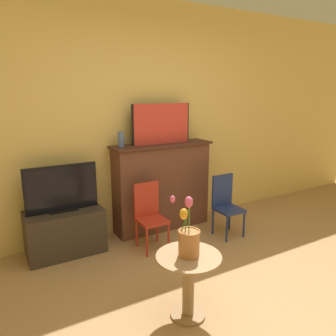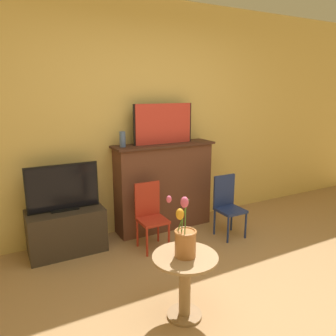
# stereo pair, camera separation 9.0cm
# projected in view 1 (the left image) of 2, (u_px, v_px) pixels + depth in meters

# --- Properties ---
(ground_plane) EXTENTS (14.00, 14.00, 0.00)m
(ground_plane) POSITION_uv_depth(u_px,v_px,m) (264.00, 328.00, 2.38)
(ground_plane) COLOR #A87F51
(wall_back) EXTENTS (8.00, 0.06, 2.70)m
(wall_back) POSITION_uv_depth(u_px,v_px,m) (137.00, 119.00, 3.86)
(wall_back) COLOR #E0BC66
(wall_back) RESTS_ON ground
(fireplace_mantel) EXTENTS (1.25, 0.34, 1.06)m
(fireplace_mantel) POSITION_uv_depth(u_px,v_px,m) (162.00, 185.00, 4.00)
(fireplace_mantel) COLOR brown
(fireplace_mantel) RESTS_ON ground
(painting) EXTENTS (0.76, 0.03, 0.47)m
(painting) POSITION_uv_depth(u_px,v_px,m) (162.00, 124.00, 3.84)
(painting) COLOR black
(painting) RESTS_ON fireplace_mantel
(mantel_candle) EXTENTS (0.07, 0.07, 0.17)m
(mantel_candle) POSITION_uv_depth(u_px,v_px,m) (121.00, 139.00, 3.62)
(mantel_candle) COLOR #4C6699
(mantel_candle) RESTS_ON fireplace_mantel
(tv_stand) EXTENTS (0.78, 0.42, 0.47)m
(tv_stand) POSITION_uv_depth(u_px,v_px,m) (65.00, 232.00, 3.43)
(tv_stand) COLOR #382D23
(tv_stand) RESTS_ON ground
(tv_monitor) EXTENTS (0.73, 0.12, 0.48)m
(tv_monitor) POSITION_uv_depth(u_px,v_px,m) (62.00, 189.00, 3.33)
(tv_monitor) COLOR black
(tv_monitor) RESTS_ON tv_stand
(chair_red) EXTENTS (0.29, 0.29, 0.72)m
(chair_red) POSITION_uv_depth(u_px,v_px,m) (150.00, 213.00, 3.53)
(chair_red) COLOR #B22D1E
(chair_red) RESTS_ON ground
(chair_blue) EXTENTS (0.29, 0.29, 0.72)m
(chair_blue) POSITION_uv_depth(u_px,v_px,m) (226.00, 202.00, 3.85)
(chair_blue) COLOR navy
(chair_blue) RESTS_ON ground
(side_table) EXTENTS (0.49, 0.49, 0.50)m
(side_table) POSITION_uv_depth(u_px,v_px,m) (188.00, 277.00, 2.43)
(side_table) COLOR #99754C
(side_table) RESTS_ON ground
(vase_tulips) EXTENTS (0.20, 0.20, 0.49)m
(vase_tulips) POSITION_uv_depth(u_px,v_px,m) (188.00, 239.00, 2.36)
(vase_tulips) COLOR #AD6B38
(vase_tulips) RESTS_ON side_table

